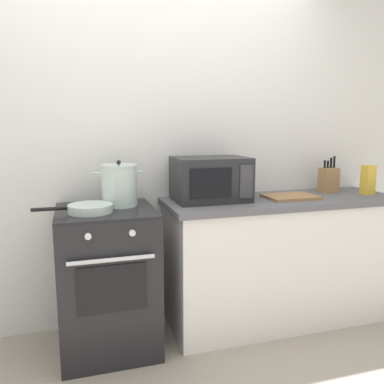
% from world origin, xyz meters
% --- Properties ---
extents(back_wall, '(4.40, 0.10, 2.50)m').
position_xyz_m(back_wall, '(0.30, 0.97, 1.25)').
color(back_wall, silver).
rests_on(back_wall, ground_plane).
extents(lower_cabinet_right, '(1.64, 0.56, 0.88)m').
position_xyz_m(lower_cabinet_right, '(0.90, 0.62, 0.44)').
color(lower_cabinet_right, white).
rests_on(lower_cabinet_right, ground_plane).
extents(countertop_right, '(1.70, 0.60, 0.04)m').
position_xyz_m(countertop_right, '(0.90, 0.62, 0.90)').
color(countertop_right, '#59595E').
rests_on(countertop_right, lower_cabinet_right).
extents(stove, '(0.60, 0.64, 0.92)m').
position_xyz_m(stove, '(-0.35, 0.60, 0.46)').
color(stove, black).
rests_on(stove, ground_plane).
extents(stock_pot, '(0.32, 0.23, 0.30)m').
position_xyz_m(stock_pot, '(-0.25, 0.68, 1.05)').
color(stock_pot, silver).
rests_on(stock_pot, stove).
extents(frying_pan, '(0.46, 0.26, 0.05)m').
position_xyz_m(frying_pan, '(-0.45, 0.53, 0.95)').
color(frying_pan, silver).
rests_on(frying_pan, stove).
extents(microwave, '(0.50, 0.37, 0.30)m').
position_xyz_m(microwave, '(0.37, 0.68, 1.07)').
color(microwave, '#232326').
rests_on(microwave, countertop_right).
extents(cutting_board, '(0.36, 0.26, 0.02)m').
position_xyz_m(cutting_board, '(0.95, 0.60, 0.93)').
color(cutting_board, '#997047').
rests_on(cutting_board, countertop_right).
extents(knife_block, '(0.13, 0.10, 0.28)m').
position_xyz_m(knife_block, '(1.36, 0.74, 1.02)').
color(knife_block, '#997047').
rests_on(knife_block, countertop_right).
extents(pasta_box, '(0.08, 0.08, 0.22)m').
position_xyz_m(pasta_box, '(1.59, 0.57, 1.03)').
color(pasta_box, gold).
rests_on(pasta_box, countertop_right).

